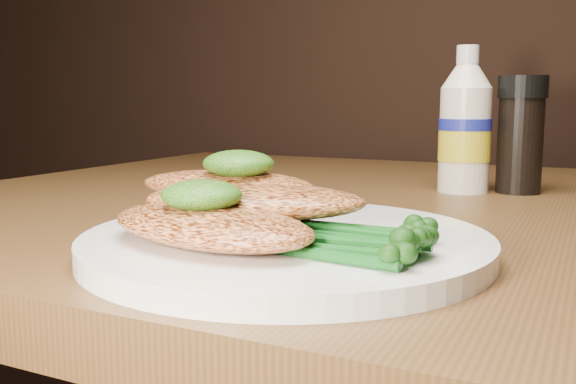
% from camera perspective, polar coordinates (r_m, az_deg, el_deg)
% --- Properties ---
extents(plate, '(0.27, 0.27, 0.01)m').
position_cam_1_polar(plate, '(0.42, -0.15, -4.61)').
color(plate, white).
rests_on(plate, dining_table).
extents(chicken_front, '(0.16, 0.11, 0.02)m').
position_cam_1_polar(chicken_front, '(0.39, -7.01, -2.98)').
color(chicken_front, '#DD8146').
rests_on(chicken_front, plate).
extents(chicken_mid, '(0.17, 0.12, 0.02)m').
position_cam_1_polar(chicken_mid, '(0.43, -3.06, -0.82)').
color(chicken_mid, '#DD8146').
rests_on(chicken_mid, plate).
extents(chicken_back, '(0.14, 0.08, 0.02)m').
position_cam_1_polar(chicken_back, '(0.46, -5.51, 0.66)').
color(chicken_back, '#DD8146').
rests_on(chicken_back, plate).
extents(pesto_front, '(0.06, 0.06, 0.02)m').
position_cam_1_polar(pesto_front, '(0.39, -7.74, -0.28)').
color(pesto_front, '#083808').
rests_on(pesto_front, chicken_front).
extents(pesto_back, '(0.06, 0.06, 0.02)m').
position_cam_1_polar(pesto_back, '(0.45, -4.46, 2.56)').
color(pesto_back, '#083808').
rests_on(pesto_back, chicken_back).
extents(broccolini_bundle, '(0.13, 0.10, 0.02)m').
position_cam_1_polar(broccolini_bundle, '(0.38, 5.17, -3.58)').
color(broccolini_bundle, '#125218').
rests_on(broccolini_bundle, plate).
extents(mayo_bottle, '(0.07, 0.07, 0.16)m').
position_cam_1_polar(mayo_bottle, '(0.73, 15.56, 6.24)').
color(mayo_bottle, '#F2E4CD').
rests_on(mayo_bottle, dining_table).
extents(pepper_grinder, '(0.05, 0.05, 0.13)m').
position_cam_1_polar(pepper_grinder, '(0.74, 20.06, 4.82)').
color(pepper_grinder, black).
rests_on(pepper_grinder, dining_table).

